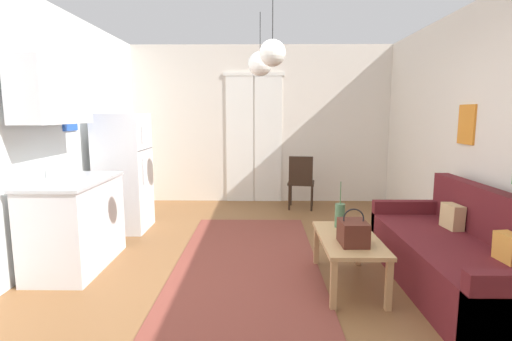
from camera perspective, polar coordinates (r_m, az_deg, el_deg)
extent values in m
cube|color=brown|center=(3.61, 0.66, -17.90)|extent=(5.07, 7.69, 0.10)
cube|color=silver|center=(6.84, 0.70, 6.78)|extent=(4.67, 0.10, 2.72)
cube|color=white|center=(6.80, -2.39, 4.56)|extent=(0.48, 0.02, 2.19)
cube|color=white|center=(6.79, 1.80, 4.56)|extent=(0.48, 0.02, 2.19)
cube|color=white|center=(6.81, -0.31, 14.07)|extent=(1.05, 0.03, 0.06)
cube|color=orange|center=(4.77, 28.65, 5.99)|extent=(0.02, 0.32, 0.43)
cube|color=blue|center=(5.02, -25.84, 7.59)|extent=(0.02, 0.32, 0.40)
cube|color=brown|center=(4.02, -1.41, -14.21)|extent=(1.46, 3.56, 0.01)
cube|color=#5B191E|center=(3.90, 26.90, -12.50)|extent=(0.84, 2.08, 0.44)
cube|color=#5B191E|center=(3.99, 31.59, -8.94)|extent=(0.15, 2.08, 0.89)
cube|color=#5B191E|center=(4.73, 21.70, -7.63)|extent=(0.84, 0.11, 0.59)
cube|color=gold|center=(3.53, 33.28, -9.53)|extent=(0.14, 0.23, 0.22)
cube|color=tan|center=(4.24, 26.99, -6.07)|extent=(0.15, 0.25, 0.24)
cube|color=tan|center=(3.64, 13.51, -9.77)|extent=(0.52, 1.03, 0.04)
cube|color=tan|center=(3.24, 11.36, -16.26)|extent=(0.05, 0.05, 0.41)
cube|color=tan|center=(3.35, 19.00, -15.74)|extent=(0.05, 0.05, 0.41)
cube|color=tan|center=(4.11, 8.91, -10.80)|extent=(0.05, 0.05, 0.41)
cube|color=tan|center=(4.19, 14.92, -10.59)|extent=(0.05, 0.05, 0.41)
cylinder|color=#47704C|center=(3.88, 12.27, -6.51)|extent=(0.10, 0.10, 0.23)
cylinder|color=#477F42|center=(3.83, 12.37, -3.23)|extent=(0.01, 0.01, 0.22)
cube|color=#512319|center=(3.42, 14.13, -8.89)|extent=(0.23, 0.28, 0.20)
torus|color=black|center=(3.38, 14.20, -6.93)|extent=(0.18, 0.01, 0.18)
cube|color=white|center=(5.42, -18.92, -0.27)|extent=(0.60, 0.66, 1.55)
cube|color=#4C4C51|center=(5.29, -15.99, 3.04)|extent=(0.01, 0.63, 0.01)
cylinder|color=#B7BABF|center=(5.10, -16.48, 4.94)|extent=(0.02, 0.02, 0.22)
cylinder|color=#B7BABF|center=(5.15, -16.27, -0.25)|extent=(0.02, 0.02, 0.34)
cube|color=silver|center=(4.35, -25.06, -7.27)|extent=(0.59, 1.11, 0.87)
cube|color=#B7BABF|center=(4.25, -25.44, -1.40)|extent=(0.62, 1.14, 0.03)
cube|color=#999BA0|center=(4.37, -24.71, -1.72)|extent=(0.36, 0.40, 0.10)
cylinder|color=#B7BABF|center=(4.45, -27.59, 0.35)|extent=(0.02, 0.02, 0.20)
cube|color=silver|center=(4.27, -27.85, 10.18)|extent=(0.32, 1.00, 0.61)
cylinder|color=black|center=(6.59, 8.30, -3.46)|extent=(0.03, 0.03, 0.41)
cylinder|color=black|center=(6.61, 5.17, -3.37)|extent=(0.03, 0.03, 0.41)
cylinder|color=black|center=(6.26, 8.21, -4.09)|extent=(0.03, 0.03, 0.41)
cylinder|color=black|center=(6.27, 4.92, -4.00)|extent=(0.03, 0.03, 0.41)
cube|color=black|center=(6.39, 6.68, -1.82)|extent=(0.48, 0.46, 0.04)
cube|color=black|center=(6.17, 6.62, 0.02)|extent=(0.38, 0.09, 0.45)
cylinder|color=black|center=(3.48, 2.49, 23.24)|extent=(0.01, 0.01, 0.55)
sphere|color=white|center=(3.40, 2.45, 16.93)|extent=(0.23, 0.23, 0.23)
cylinder|color=black|center=(4.78, 0.62, 19.81)|extent=(0.01, 0.01, 0.44)
sphere|color=white|center=(4.72, 0.61, 15.47)|extent=(0.29, 0.29, 0.29)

